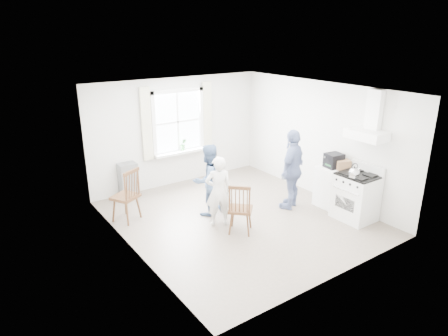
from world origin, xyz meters
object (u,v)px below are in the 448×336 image
Objects in this scene: windsor_chair_b at (240,204)px; person_mid at (208,180)px; low_cabinet at (331,187)px; windsor_chair_a at (129,190)px; gas_stove at (356,196)px; stereo_stack at (334,160)px; person_right at (292,169)px; person_left at (218,191)px.

person_mid is at bearing 89.26° from windsor_chair_b.
windsor_chair_a is (-3.82, 1.78, 0.22)m from low_cabinet.
low_cabinet is 2.66m from person_mid.
gas_stove is at bearing -19.15° from windsor_chair_b.
stereo_stack reaches higher than low_cabinet.
stereo_stack is 0.34× the size of windsor_chair_a.
person_right reaches higher than low_cabinet.
low_cabinet is at bearing -2.43° from windsor_chair_b.
gas_stove is 0.70m from low_cabinet.
person_right is (-0.73, 0.45, 0.41)m from low_cabinet.
stereo_stack is 2.40m from windsor_chair_b.
gas_stove is at bearing 133.97° from person_mid.
person_left is at bearing -39.90° from windsor_chair_a.
low_cabinet is at bearing 124.25° from person_right.
windsor_chair_a is 1.10× the size of windsor_chair_b.
person_left is (-2.47, 0.65, 0.25)m from low_cabinet.
gas_stove is at bearing 95.68° from person_right.
low_cabinet is at bearing 146.75° from person_mid.
person_right is at bearing -23.34° from windsor_chair_a.
person_right is at bearing 120.11° from gas_stove.
windsor_chair_a is (-3.75, 2.48, 0.19)m from gas_stove.
windsor_chair_a is at bearing -16.52° from person_left.
windsor_chair_a reaches higher than windsor_chair_b.
windsor_chair_a is 0.64× the size of person_right.
person_left is at bearing 100.23° from windsor_chair_b.
stereo_stack is at bearing -172.10° from person_left.
person_left is at bearing -31.16° from person_right.
windsor_chair_b is (-2.37, 0.10, 0.16)m from low_cabinet.
windsor_chair_a is 0.78× the size of person_left.
person_mid reaches higher than gas_stove.
windsor_chair_b is 0.58× the size of person_right.
person_right reaches higher than windsor_chair_a.
person_right reaches higher than gas_stove.
person_left is at bearing 165.23° from low_cabinet.
person_mid is at bearing -48.91° from person_right.
person_mid reaches higher than low_cabinet.
gas_stove is 0.88m from stereo_stack.
stereo_stack is 2.66m from person_mid.
gas_stove reaches higher than windsor_chair_b.
person_mid reaches higher than stereo_stack.
stereo_stack is at bearing 146.04° from person_mid.
low_cabinet is 2.38× the size of stereo_stack.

